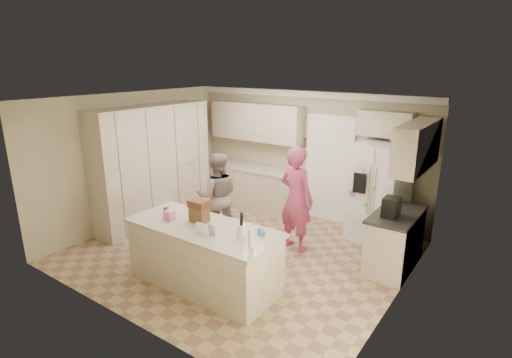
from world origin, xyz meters
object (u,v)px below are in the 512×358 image
Objects in this scene: teen_boy at (217,196)px; utensil_crock at (241,231)px; coffee_maker at (391,207)px; tissue_box at (170,215)px; dollhouse_body at (199,214)px; refrigerator at (378,194)px; teen_girl at (296,199)px; island_base at (204,257)px.

utensil_crock is at bearing 97.72° from teen_boy.
coffee_maker reaches higher than tissue_box.
coffee_maker is 2.84m from dollhouse_body.
refrigerator reaches higher than tissue_box.
coffee_maker is at bearing 52.88° from utensil_crock.
tissue_box is 2.18m from teen_girl.
refrigerator is 12.00× the size of utensil_crock.
island_base is 0.86m from utensil_crock.
utensil_crock reaches higher than island_base.
refrigerator reaches higher than utensil_crock.
dollhouse_body is (0.40, 0.20, 0.04)m from tissue_box.
coffee_maker is 1.58m from teen_girl.
island_base is at bearing -137.17° from coffee_maker.
tissue_box is at bearing 71.28° from teen_girl.
utensil_crock reaches higher than tissue_box.
utensil_crock is (-1.40, -1.85, -0.07)m from coffee_maker.
refrigerator is at bearing 62.48° from island_base.
refrigerator is 6.92× the size of dollhouse_body.
coffee_maker reaches higher than utensil_crock.
tissue_box is at bearing -172.87° from utensil_crock.
utensil_crock is 0.80m from dollhouse_body.
teen_boy is (-0.38, 1.51, -0.20)m from tissue_box.
island_base is at bearing -33.69° from dollhouse_body.
refrigerator is at bearing -123.71° from teen_girl.
island_base is 14.67× the size of utensil_crock.
dollhouse_body is 0.14× the size of teen_girl.
coffee_maker is 0.14× the size of island_base.
dollhouse_body is at bearing 176.42° from utensil_crock.
teen_boy is at bearing 123.53° from island_base.
tissue_box is 0.09× the size of teen_boy.
teen_girl is at bearing -176.91° from coffee_maker.
coffee_maker is 2.00× the size of utensil_crock.
utensil_crock is at bearing -95.99° from refrigerator.
tissue_box is 1.57m from teen_boy.
dollhouse_body is at bearing 146.31° from island_base.
coffee_maker is 2.14× the size of tissue_box.
island_base is 1.73m from teen_boy.
tissue_box is 0.54× the size of dollhouse_body.
teen_girl reaches higher than tissue_box.
coffee_maker is 0.19× the size of teen_boy.
utensil_crock is at bearing 105.04° from teen_girl.
tissue_box is at bearing -153.43° from dollhouse_body.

